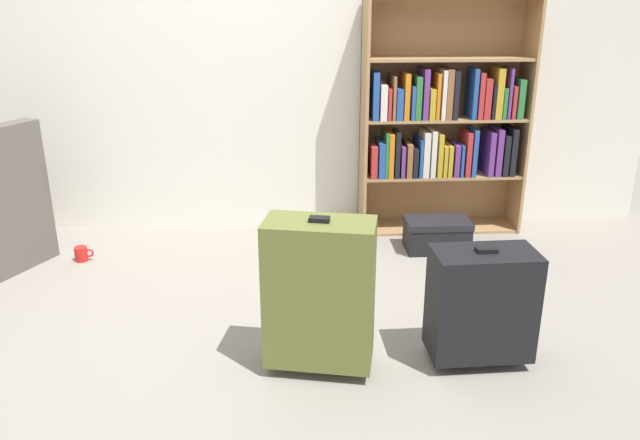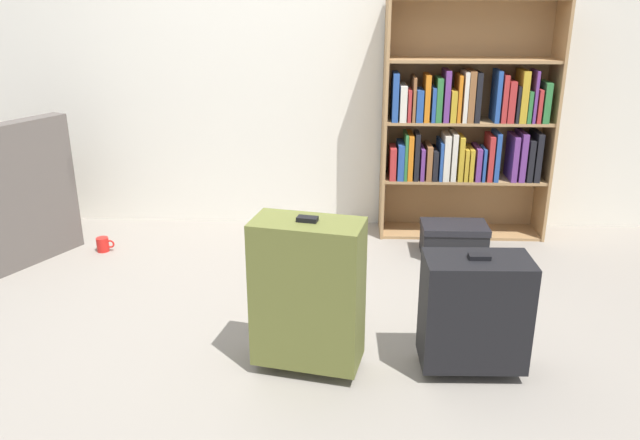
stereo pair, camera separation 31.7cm
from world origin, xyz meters
name	(u,v)px [view 2 (the right image)]	position (x,y,z in m)	size (l,w,h in m)	color
ground_plane	(272,334)	(0.00, 0.00, 0.00)	(9.55, 9.55, 0.00)	gray
back_wall	(295,42)	(0.00, 1.70, 1.30)	(5.46, 0.10, 2.60)	silver
bookshelf	(465,124)	(1.17, 1.49, 0.78)	(1.13, 0.32, 1.60)	#A87F51
armchair	(2,208)	(-1.86, 0.97, 0.32)	(0.94, 0.94, 0.90)	#59514C
mug	(103,244)	(-1.25, 1.03, 0.05)	(0.12, 0.08, 0.10)	red
storage_box	(454,239)	(1.07, 1.07, 0.11)	(0.42, 0.26, 0.21)	black
suitcase_olive	(308,293)	(0.20, -0.29, 0.38)	(0.52, 0.34, 0.74)	brown
suitcase_black	(474,311)	(0.94, -0.28, 0.30)	(0.47, 0.27, 0.58)	black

